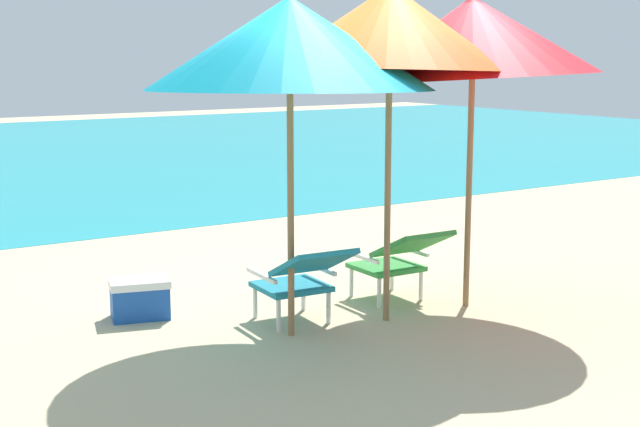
{
  "coord_description": "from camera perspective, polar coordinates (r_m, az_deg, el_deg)",
  "views": [
    {
      "loc": [
        -4.23,
        -6.09,
        2.12
      ],
      "look_at": [
        0.0,
        0.3,
        0.75
      ],
      "focal_mm": 51.1,
      "sensor_mm": 36.0,
      "label": 1
    }
  ],
  "objects": [
    {
      "name": "beach_umbrella_left",
      "position": [
        6.62,
        -1.91,
        10.58
      ],
      "size": [
        2.92,
        2.93,
        2.53
      ],
      "color": "olive",
      "rests_on": "ground_plane"
    },
    {
      "name": "lounge_chair_right",
      "position": [
        7.74,
        4.93,
        -2.71
      ],
      "size": [
        0.56,
        0.89,
        0.68
      ],
      "color": "#338E3D",
      "rests_on": "ground_plane"
    },
    {
      "name": "beach_umbrella_right",
      "position": [
        7.53,
        9.58,
        10.79
      ],
      "size": [
        2.67,
        2.68,
        2.61
      ],
      "color": "olive",
      "rests_on": "ground_plane"
    },
    {
      "name": "ground_plane",
      "position": [
        11.14,
        -10.55,
        -1.0
      ],
      "size": [
        40.0,
        40.0,
        0.0
      ],
      "primitive_type": "plane",
      "color": "#CCB78E"
    },
    {
      "name": "cooler_box",
      "position": [
        7.48,
        -11.22,
        -5.23
      ],
      "size": [
        0.54,
        0.44,
        0.32
      ],
      "color": "#194CA5",
      "rests_on": "ground_plane"
    },
    {
      "name": "lounge_chair_left",
      "position": [
        7.06,
        -1.16,
        -3.93
      ],
      "size": [
        0.6,
        0.91,
        0.68
      ],
      "color": "teal",
      "rests_on": "ground_plane"
    },
    {
      "name": "beach_umbrella_center",
      "position": [
        7.03,
        4.4,
        11.54
      ],
      "size": [
        2.04,
        2.02,
        2.64
      ],
      "color": "olive",
      "rests_on": "ground_plane"
    }
  ]
}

